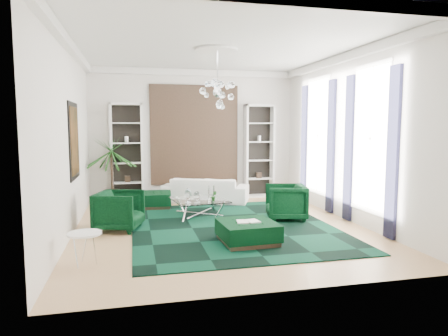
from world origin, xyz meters
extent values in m
cube|color=tan|center=(0.00, 0.00, -0.01)|extent=(6.00, 7.00, 0.02)
cube|color=white|center=(0.00, 0.00, 3.81)|extent=(6.00, 7.00, 0.02)
cube|color=silver|center=(0.00, 3.51, 1.90)|extent=(6.00, 0.02, 3.80)
cube|color=silver|center=(0.00, -3.51, 1.90)|extent=(6.00, 0.02, 3.80)
cube|color=silver|center=(-3.01, 0.00, 1.90)|extent=(0.02, 7.00, 3.80)
cube|color=silver|center=(3.01, 0.00, 1.90)|extent=(0.02, 7.00, 3.80)
cylinder|color=white|center=(0.00, 0.30, 3.77)|extent=(0.90, 0.90, 0.05)
cube|color=black|center=(0.00, 3.46, 1.90)|extent=(2.50, 0.06, 2.80)
cube|color=black|center=(-2.97, 0.60, 1.85)|extent=(0.04, 1.30, 1.60)
cube|color=white|center=(2.99, -0.90, 1.90)|extent=(0.03, 1.10, 2.90)
cube|color=black|center=(2.96, -1.68, 1.65)|extent=(0.07, 0.30, 3.25)
cube|color=black|center=(2.96, -0.12, 1.65)|extent=(0.07, 0.30, 3.25)
cube|color=white|center=(2.99, 1.50, 1.90)|extent=(0.03, 1.10, 2.90)
cube|color=black|center=(2.96, 0.72, 1.65)|extent=(0.07, 0.30, 3.25)
cube|color=black|center=(2.96, 2.28, 1.65)|extent=(0.07, 0.30, 3.25)
cube|color=black|center=(0.26, -0.08, 0.01)|extent=(4.20, 5.00, 0.02)
imported|color=white|center=(0.21, 2.84, 0.35)|extent=(2.57, 1.77, 0.70)
imported|color=black|center=(-2.09, 0.21, 0.41)|extent=(1.12, 1.10, 0.81)
imported|color=black|center=(1.64, 0.31, 0.41)|extent=(1.07, 1.05, 0.81)
cube|color=black|center=(-1.27, 2.38, 0.20)|extent=(0.97, 0.97, 0.40)
cube|color=black|center=(0.25, -1.31, 0.20)|extent=(1.05, 1.05, 0.40)
cube|color=white|center=(0.25, -1.31, 0.42)|extent=(0.42, 0.28, 0.03)
cylinder|color=white|center=(-2.55, -1.87, 0.25)|extent=(0.68, 0.68, 0.50)
imported|color=#1A4E17|center=(0.03, 0.78, 0.53)|extent=(0.15, 0.13, 0.24)
camera|label=1|loc=(-1.79, -8.23, 2.16)|focal=32.00mm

